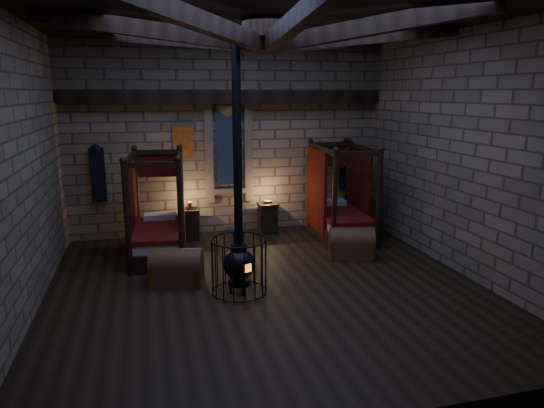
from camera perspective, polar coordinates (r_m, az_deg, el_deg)
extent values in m
cube|color=black|center=(8.13, -0.63, -9.73)|extent=(7.00, 7.00, 0.01)
cube|color=#847054|center=(10.98, -5.17, 7.49)|extent=(7.00, 0.02, 4.20)
cube|color=#847054|center=(4.32, 10.74, -1.16)|extent=(7.00, 0.02, 4.20)
cube|color=#847054|center=(7.54, -27.50, 3.59)|extent=(0.02, 7.00, 4.20)
cube|color=#847054|center=(9.08, 21.39, 5.52)|extent=(0.02, 7.00, 4.20)
cube|color=black|center=(7.58, -0.71, 21.03)|extent=(7.00, 7.00, 0.01)
cube|color=black|center=(10.75, -5.11, 12.45)|extent=(6.86, 0.35, 0.30)
cylinder|color=black|center=(7.56, -0.71, 19.90)|extent=(0.70, 0.70, 0.25)
cube|color=black|center=(10.95, -5.11, 6.43)|extent=(0.55, 0.04, 1.60)
cube|color=maroon|center=(10.82, -10.41, 7.25)|extent=(0.45, 0.03, 0.65)
cube|color=black|center=(10.79, -19.79, 3.20)|extent=(0.30, 0.10, 1.15)
cube|color=black|center=(11.70, 8.71, 4.53)|extent=(0.30, 0.10, 1.15)
cube|color=black|center=(9.75, -13.10, -5.14)|extent=(1.14, 1.96, 0.33)
cube|color=beige|center=(9.68, -13.18, -3.71)|extent=(1.02, 1.81, 0.20)
cube|color=maroon|center=(9.64, -13.22, -2.99)|extent=(1.07, 1.85, 0.09)
cube|color=beige|center=(10.28, -13.05, -1.46)|extent=(0.66, 0.37, 0.13)
cube|color=#591007|center=(10.32, -13.27, 4.49)|extent=(1.00, 0.13, 0.50)
cylinder|color=black|center=(8.70, -16.67, -1.84)|extent=(0.10, 0.10, 2.00)
cylinder|color=black|center=(10.45, -15.57, 0.67)|extent=(0.10, 0.10, 2.00)
cylinder|color=black|center=(8.63, -10.68, -1.62)|extent=(0.10, 0.10, 2.00)
cylinder|color=black|center=(10.40, -10.60, 0.87)|extent=(0.10, 0.10, 2.00)
cube|color=#591007|center=(9.83, -16.08, 0.15)|extent=(0.17, 1.36, 1.77)
cube|color=#591007|center=(9.77, -10.47, 0.37)|extent=(0.17, 1.36, 1.77)
cube|color=black|center=(10.79, 8.03, -3.15)|extent=(1.12, 1.98, 0.33)
cube|color=beige|center=(10.72, 8.07, -1.83)|extent=(1.00, 1.82, 0.20)
cube|color=maroon|center=(10.69, 8.09, -1.16)|extent=(1.06, 1.86, 0.09)
cube|color=beige|center=(11.31, 6.96, 0.14)|extent=(0.66, 0.36, 0.13)
cube|color=#591007|center=(11.36, 6.72, 5.63)|extent=(1.01, 0.11, 0.51)
cylinder|color=black|center=(9.59, 7.36, 0.06)|extent=(0.10, 0.10, 2.03)
cylinder|color=black|center=(11.31, 4.44, 2.11)|extent=(0.10, 0.10, 2.03)
cylinder|color=black|center=(9.91, 12.43, 0.29)|extent=(0.10, 0.10, 2.03)
cylinder|color=black|center=(11.59, 8.84, 2.25)|extent=(0.10, 0.10, 2.03)
cube|color=#591007|center=(10.69, 5.22, 1.70)|extent=(0.15, 1.38, 1.80)
cube|color=#591007|center=(11.00, 10.12, 1.87)|extent=(0.15, 1.38, 1.80)
cube|color=brown|center=(8.35, -11.12, -8.05)|extent=(0.96, 0.72, 0.36)
cylinder|color=brown|center=(8.29, -11.17, -6.91)|extent=(0.96, 0.72, 0.52)
cube|color=#A07031|center=(8.43, -13.80, -7.98)|extent=(0.19, 0.54, 0.38)
cube|color=#A07031|center=(8.28, -8.39, -8.11)|extent=(0.19, 0.54, 0.38)
cube|color=brown|center=(9.57, 9.29, -5.25)|extent=(0.95, 0.73, 0.35)
cylinder|color=brown|center=(9.52, 9.33, -4.25)|extent=(0.95, 0.73, 0.51)
cube|color=#A07031|center=(9.52, 6.97, -5.26)|extent=(0.20, 0.53, 0.37)
cube|color=#A07031|center=(9.63, 11.60, -5.23)|extent=(0.20, 0.53, 0.37)
cube|color=black|center=(10.72, -9.56, -2.43)|extent=(0.44, 0.42, 0.65)
cube|color=black|center=(10.64, -9.63, -0.64)|extent=(0.48, 0.47, 0.04)
cylinder|color=#A07031|center=(10.62, -9.65, -0.16)|extent=(0.09, 0.09, 0.15)
cube|color=black|center=(11.04, -0.50, -1.77)|extent=(0.40, 0.38, 0.66)
cube|color=black|center=(10.96, -0.51, -0.02)|extent=(0.43, 0.42, 0.04)
cube|color=brown|center=(10.95, -0.51, 0.27)|extent=(0.17, 0.12, 0.05)
cylinder|color=black|center=(7.84, -3.86, -9.08)|extent=(0.36, 0.36, 0.09)
sphere|color=black|center=(7.74, -3.89, -7.04)|extent=(0.50, 0.50, 0.50)
cylinder|color=black|center=(7.65, -3.92, -5.15)|extent=(0.25, 0.25, 0.13)
cube|color=#FF5914|center=(7.55, -2.87, -7.55)|extent=(0.12, 0.06, 0.13)
cylinder|color=black|center=(7.31, -4.12, 7.37)|extent=(0.13, 0.13, 3.24)
torus|color=black|center=(7.91, -3.84, -10.16)|extent=(0.89, 0.89, 0.03)
torus|color=black|center=(7.61, -3.94, -4.19)|extent=(0.89, 0.89, 0.03)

